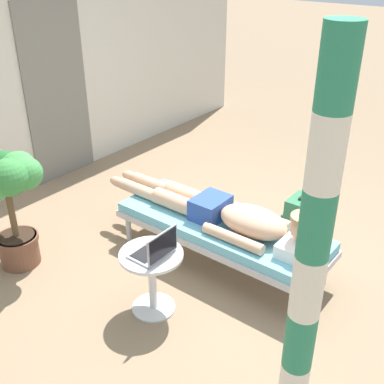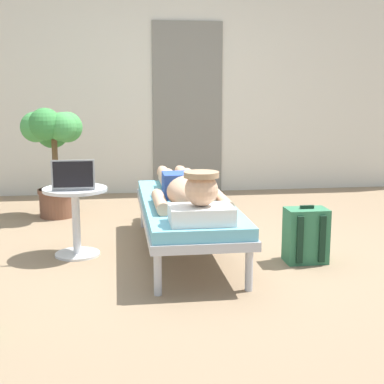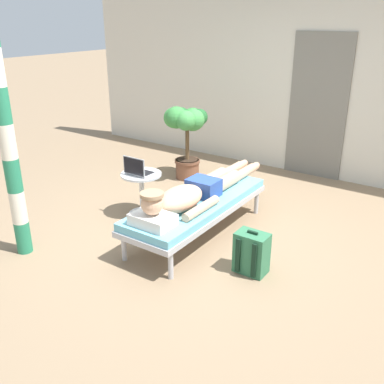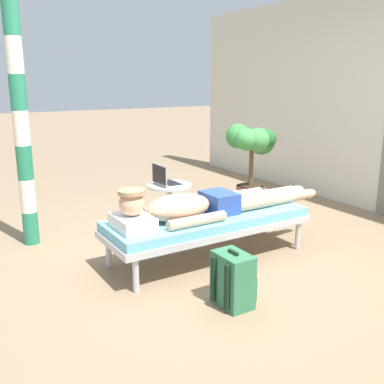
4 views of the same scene
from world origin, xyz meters
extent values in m
plane|color=#8C7256|center=(0.00, 0.00, 0.00)|extent=(40.00, 40.00, 0.00)
cylinder|color=#B7B7BC|center=(-0.31, 0.86, 0.14)|extent=(0.05, 0.05, 0.28)
cylinder|color=#B7B7BC|center=(0.26, 0.86, 0.14)|extent=(0.05, 0.05, 0.28)
cylinder|color=#B7B7BC|center=(-0.31, -0.86, 0.14)|extent=(0.05, 0.05, 0.28)
cylinder|color=#B7B7BC|center=(0.26, -0.86, 0.14)|extent=(0.05, 0.05, 0.28)
cube|color=#B7B7BC|center=(-0.03, 0.00, 0.31)|extent=(0.67, 1.92, 0.06)
cube|color=#6BB7CC|center=(-0.03, 0.00, 0.38)|extent=(0.65, 1.88, 0.08)
cube|color=white|center=(-0.03, -0.75, 0.47)|extent=(0.40, 0.28, 0.11)
sphere|color=#D8A884|center=(-0.03, -0.75, 0.64)|extent=(0.21, 0.21, 0.21)
cylinder|color=tan|center=(-0.03, -0.75, 0.73)|extent=(0.22, 0.22, 0.03)
ellipsoid|color=#D8A884|center=(-0.03, -0.31, 0.54)|extent=(0.35, 0.60, 0.23)
cylinder|color=#D8A884|center=(-0.25, -0.26, 0.46)|extent=(0.09, 0.55, 0.09)
cylinder|color=#D8A884|center=(0.19, -0.26, 0.46)|extent=(0.09, 0.55, 0.09)
cube|color=#2D4C9E|center=(-0.03, 0.12, 0.52)|extent=(0.33, 0.26, 0.19)
cylinder|color=#D8A884|center=(-0.11, 0.46, 0.49)|extent=(0.15, 0.42, 0.15)
cylinder|color=#D8A884|center=(-0.11, 0.89, 0.47)|extent=(0.11, 0.44, 0.11)
ellipsoid|color=#D8A884|center=(-0.11, 1.18, 0.47)|extent=(0.09, 0.20, 0.10)
cylinder|color=#D8A884|center=(0.06, 0.46, 0.49)|extent=(0.15, 0.42, 0.15)
cylinder|color=#D8A884|center=(0.06, 0.89, 0.47)|extent=(0.11, 0.44, 0.11)
ellipsoid|color=#D8A884|center=(0.06, 1.18, 0.47)|extent=(0.09, 0.20, 0.10)
cylinder|color=silver|center=(-0.86, 0.06, 0.01)|extent=(0.34, 0.34, 0.02)
cylinder|color=silver|center=(-0.86, 0.06, 0.26)|extent=(0.06, 0.06, 0.48)
cylinder|color=silver|center=(-0.86, 0.06, 0.51)|extent=(0.48, 0.48, 0.02)
cube|color=#A5A8AD|center=(-0.86, 0.06, 0.53)|extent=(0.31, 0.22, 0.02)
cube|color=black|center=(-0.86, 0.07, 0.54)|extent=(0.27, 0.15, 0.00)
cube|color=#A5A8AD|center=(-0.86, -0.06, 0.64)|extent=(0.31, 0.01, 0.21)
cube|color=black|center=(-0.86, -0.07, 0.64)|extent=(0.29, 0.00, 0.19)
cube|color=#33724C|center=(0.81, -0.34, 0.20)|extent=(0.30, 0.20, 0.40)
cube|color=#33724C|center=(0.81, -0.22, 0.13)|extent=(0.23, 0.04, 0.18)
cube|color=black|center=(0.73, -0.45, 0.20)|extent=(0.04, 0.02, 0.34)
cube|color=black|center=(0.89, -0.45, 0.20)|extent=(0.04, 0.02, 0.34)
cube|color=black|center=(0.81, -0.34, 0.41)|extent=(0.10, 0.02, 0.02)
cylinder|color=brown|center=(-1.14, 1.40, 0.14)|extent=(0.34, 0.34, 0.28)
cylinder|color=brown|center=(-1.14, 1.40, 0.26)|extent=(0.37, 0.37, 0.04)
cylinder|color=#332319|center=(-1.14, 1.40, 0.29)|extent=(0.31, 0.31, 0.01)
cylinder|color=brown|center=(-1.14, 1.40, 0.53)|extent=(0.06, 0.06, 0.49)
sphere|color=#429347|center=(-1.01, 1.38, 0.89)|extent=(0.30, 0.30, 0.30)
sphere|color=#23602D|center=(-1.04, 1.56, 0.89)|extent=(0.24, 0.24, 0.24)
sphere|color=#38843D|center=(-1.18, 1.59, 0.83)|extent=(0.34, 0.34, 0.34)
sphere|color=#23602D|center=(-1.28, 1.46, 0.91)|extent=(0.23, 0.23, 0.23)
sphere|color=#429347|center=(-1.29, 1.29, 0.90)|extent=(0.29, 0.29, 0.29)
sphere|color=#38843D|center=(-1.20, 1.22, 0.93)|extent=(0.31, 0.31, 0.31)
sphere|color=#429347|center=(-1.05, 1.23, 0.90)|extent=(0.28, 0.28, 0.28)
cylinder|color=#267F59|center=(-1.27, -1.31, 0.17)|extent=(0.15, 0.15, 0.33)
cylinder|color=silver|center=(-1.27, -1.31, 0.50)|extent=(0.15, 0.15, 0.33)
cylinder|color=#267F59|center=(-1.27, -1.31, 0.83)|extent=(0.15, 0.15, 0.33)
cylinder|color=silver|center=(-1.27, -1.31, 1.16)|extent=(0.15, 0.15, 0.33)
cylinder|color=#267F59|center=(-1.27, -1.31, 1.49)|extent=(0.15, 0.15, 0.33)
cylinder|color=silver|center=(-1.27, -1.31, 1.83)|extent=(0.15, 0.15, 0.33)
cylinder|color=#267F59|center=(-1.27, -1.31, 2.16)|extent=(0.15, 0.15, 0.33)
camera|label=1|loc=(-2.95, -1.95, 2.56)|focal=44.48mm
camera|label=2|loc=(-0.55, -4.08, 1.25)|focal=51.47mm
camera|label=3|loc=(2.36, -3.56, 2.26)|focal=40.81mm
camera|label=4|loc=(3.17, -2.14, 1.61)|focal=41.33mm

